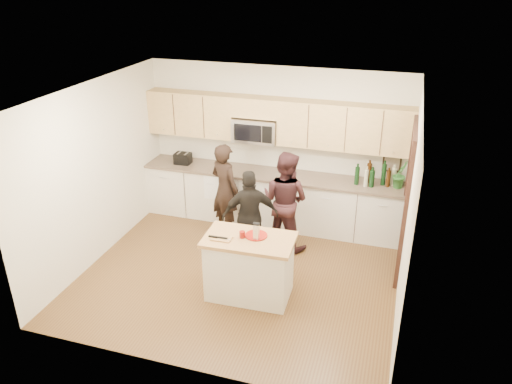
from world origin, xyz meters
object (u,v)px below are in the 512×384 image
(woman_left, at_px, (225,190))
(woman_center, at_px, (285,200))
(woman_right, at_px, (250,216))
(island, at_px, (249,267))
(toaster, at_px, (183,158))

(woman_left, bearing_deg, woman_center, -160.54)
(woman_center, xyz_separation_m, woman_right, (-0.41, -0.54, -0.08))
(woman_right, bearing_deg, woman_left, -70.66)
(woman_right, bearing_deg, island, 82.25)
(island, relative_size, woman_left, 0.77)
(toaster, distance_m, woman_right, 2.07)
(island, bearing_deg, toaster, 130.29)
(woman_right, bearing_deg, toaster, -61.09)
(toaster, distance_m, woman_left, 1.16)
(island, relative_size, toaster, 4.34)
(island, height_order, woman_left, woman_left)
(woman_left, height_order, woman_center, woman_center)
(woman_left, distance_m, woman_center, 1.07)
(woman_left, relative_size, woman_center, 0.98)
(island, distance_m, woman_center, 1.49)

